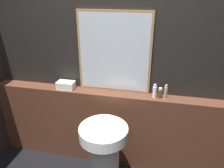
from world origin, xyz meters
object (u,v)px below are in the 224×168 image
object	(u,v)px
shampoo_bottle	(155,91)
mirror	(114,53)
lotion_bottle	(166,92)
conditioner_bottle	(160,93)
pedestal_sink	(104,155)
towel_stack	(66,85)

from	to	relation	value
shampoo_bottle	mirror	bearing A→B (deg)	171.33
mirror	lotion_bottle	distance (m)	0.71
lotion_bottle	shampoo_bottle	bearing A→B (deg)	180.00
shampoo_bottle	conditioner_bottle	xyz separation A→B (m)	(0.06, -0.00, -0.02)
conditioner_bottle	pedestal_sink	bearing A→B (deg)	-136.96
pedestal_sink	shampoo_bottle	xyz separation A→B (m)	(0.46, 0.49, 0.56)
towel_stack	shampoo_bottle	distance (m)	1.05
pedestal_sink	shampoo_bottle	bearing A→B (deg)	46.57
conditioner_bottle	lotion_bottle	size ratio (longest dim) A/B	0.75
mirror	lotion_bottle	bearing A→B (deg)	-6.95
towel_stack	shampoo_bottle	world-z (taller)	shampoo_bottle
mirror	towel_stack	world-z (taller)	mirror
towel_stack	shampoo_bottle	size ratio (longest dim) A/B	1.34
mirror	shampoo_bottle	distance (m)	0.62
mirror	conditioner_bottle	bearing A→B (deg)	-7.70
conditioner_bottle	lotion_bottle	world-z (taller)	lotion_bottle
lotion_bottle	conditioner_bottle	bearing A→B (deg)	-180.00
towel_stack	lotion_bottle	world-z (taller)	lotion_bottle
pedestal_sink	towel_stack	distance (m)	0.93
towel_stack	lotion_bottle	size ratio (longest dim) A/B	1.29
towel_stack	lotion_bottle	distance (m)	1.17
shampoo_bottle	conditioner_bottle	size ratio (longest dim) A/B	1.29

